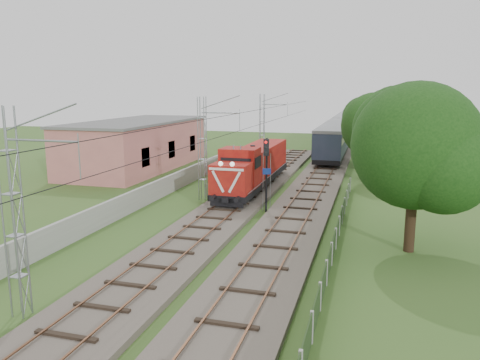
% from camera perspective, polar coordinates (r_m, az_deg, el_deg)
% --- Properties ---
extents(ground, '(140.00, 140.00, 0.00)m').
position_cam_1_polar(ground, '(25.32, -7.64, -8.85)').
color(ground, '#365B22').
rests_on(ground, ground).
extents(track_main, '(4.20, 70.00, 0.45)m').
position_cam_1_polar(track_main, '(31.50, -2.56, -4.42)').
color(track_main, '#6B6054').
rests_on(track_main, ground).
extents(track_side, '(4.20, 80.00, 0.45)m').
position_cam_1_polar(track_side, '(42.86, 9.37, -0.39)').
color(track_side, '#6B6054').
rests_on(track_side, ground).
extents(catenary, '(3.31, 70.00, 8.00)m').
position_cam_1_polar(catenary, '(36.34, -4.53, 3.86)').
color(catenary, gray).
rests_on(catenary, ground).
extents(boundary_wall, '(0.25, 40.00, 1.50)m').
position_cam_1_polar(boundary_wall, '(38.26, -9.45, -0.90)').
color(boundary_wall, '#9E9E99').
rests_on(boundary_wall, ground).
extents(station_building, '(8.40, 20.40, 5.22)m').
position_cam_1_polar(station_building, '(52.34, -12.33, 4.28)').
color(station_building, '#C9736C').
rests_on(station_building, ground).
extents(fence, '(0.12, 32.00, 1.20)m').
position_cam_1_polar(fence, '(26.08, 11.57, -7.00)').
color(fence, black).
rests_on(fence, ground).
extents(locomotive, '(2.79, 15.95, 4.05)m').
position_cam_1_polar(locomotive, '(39.93, 1.70, 1.74)').
color(locomotive, black).
rests_on(locomotive, ground).
extents(coach_rake, '(3.12, 116.48, 3.60)m').
position_cam_1_polar(coach_rake, '(107.76, 13.56, 7.57)').
color(coach_rake, black).
rests_on(coach_rake, ground).
extents(signal_post, '(0.56, 0.45, 5.25)m').
position_cam_1_polar(signal_post, '(32.45, 3.23, 2.23)').
color(signal_post, black).
rests_on(signal_post, ground).
extents(tree_a, '(6.95, 6.62, 9.01)m').
position_cam_1_polar(tree_a, '(25.78, 20.84, 3.74)').
color(tree_a, '#392417').
rests_on(tree_a, ground).
extents(tree_b, '(5.86, 5.58, 7.60)m').
position_cam_1_polar(tree_b, '(48.28, 19.09, 5.90)').
color(tree_b, '#392417').
rests_on(tree_b, ground).
extents(tree_c, '(6.40, 6.10, 8.30)m').
position_cam_1_polar(tree_c, '(44.81, 16.19, 6.27)').
color(tree_c, '#392417').
rests_on(tree_c, ground).
extents(tree_d, '(6.92, 6.59, 8.97)m').
position_cam_1_polar(tree_d, '(55.89, 18.38, 7.45)').
color(tree_d, '#392417').
rests_on(tree_d, ground).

